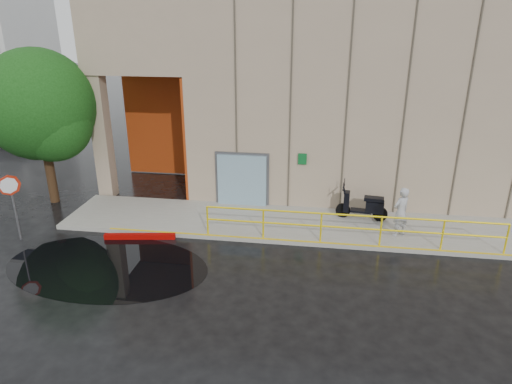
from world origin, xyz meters
The scene contains 11 objects.
ground centered at (0.00, 0.00, 0.00)m, with size 120.00×120.00×0.00m, color black.
sidewalk centered at (4.00, 4.50, 0.07)m, with size 20.00×3.00×0.15m, color gray.
building centered at (5.10, 10.98, 4.21)m, with size 20.00×10.17×8.00m.
guardrail centered at (4.25, 3.15, 0.68)m, with size 9.56×0.06×1.03m.
person centered at (5.90, 3.97, 1.01)m, with size 0.63×0.41×1.72m, color #ACADB1.
scooter centered at (4.77, 5.15, 0.97)m, with size 1.88×0.80×1.43m.
stop_sign centered at (-6.76, 2.06, 1.72)m, with size 0.54×0.51×2.33m.
red_curb centered at (-2.78, 2.73, 0.09)m, with size 2.40×0.18×0.18m, color #940401.
puddle centered at (-3.10, 0.85, 0.00)m, with size 6.31×3.88×0.01m, color black.
car_c centered at (-14.71, 13.62, 0.67)m, with size 1.87×4.61×1.34m, color #A3A6AB.
tree_near centered at (-7.36, 5.38, 3.79)m, with size 4.22×4.22×6.06m.
Camera 1 is at (3.15, -10.45, 7.10)m, focal length 32.00 mm.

